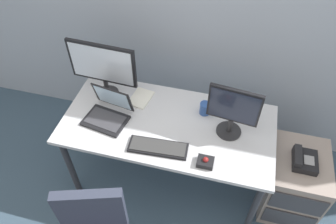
{
  "coord_description": "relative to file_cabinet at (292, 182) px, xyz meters",
  "views": [
    {
      "loc": [
        0.39,
        -1.51,
        2.54
      ],
      "look_at": [
        0.0,
        0.0,
        0.87
      ],
      "focal_mm": 34.25,
      "sensor_mm": 36.0,
      "label": 1
    }
  ],
  "objects": [
    {
      "name": "monitor_main",
      "position": [
        -1.56,
        0.15,
        0.74
      ],
      "size": [
        0.53,
        0.18,
        0.48
      ],
      "color": "#262628",
      "rests_on": "desk"
    },
    {
      "name": "monitor_side",
      "position": [
        -0.57,
        0.0,
        0.69
      ],
      "size": [
        0.36,
        0.18,
        0.41
      ],
      "color": "#262628",
      "rests_on": "desk"
    },
    {
      "name": "paper_notepad",
      "position": [
        -1.29,
        0.17,
        0.46
      ],
      "size": [
        0.18,
        0.23,
        0.01
      ],
      "primitive_type": "cube",
      "rotation": [
        0.0,
        0.0,
        -0.16
      ],
      "color": "white",
      "rests_on": "desk"
    },
    {
      "name": "coffee_mug",
      "position": [
        -0.77,
        0.14,
        0.51
      ],
      "size": [
        0.09,
        0.08,
        0.1
      ],
      "color": "#2A4C91",
      "rests_on": "desk"
    },
    {
      "name": "desk",
      "position": [
        -1.02,
        -0.03,
        0.38
      ],
      "size": [
        1.57,
        0.76,
        0.75
      ],
      "color": "silver",
      "rests_on": "ground"
    },
    {
      "name": "laptop",
      "position": [
        -1.46,
        -0.08,
        0.51
      ],
      "size": [
        0.35,
        0.32,
        0.23
      ],
      "color": "black",
      "rests_on": "desk"
    },
    {
      "name": "keyboard",
      "position": [
        -1.02,
        -0.27,
        0.47
      ],
      "size": [
        0.42,
        0.16,
        0.03
      ],
      "color": "black",
      "rests_on": "desk"
    },
    {
      "name": "ground_plane",
      "position": [
        -1.02,
        -0.03,
        -0.29
      ],
      "size": [
        8.0,
        8.0,
        0.0
      ],
      "primitive_type": "plane",
      "color": "#384C5E"
    },
    {
      "name": "file_cabinet",
      "position": [
        0.0,
        0.0,
        0.0
      ],
      "size": [
        0.42,
        0.53,
        0.59
      ],
      "color": "gray",
      "rests_on": "ground"
    },
    {
      "name": "desk_phone",
      "position": [
        -0.01,
        -0.02,
        0.33
      ],
      "size": [
        0.17,
        0.2,
        0.09
      ],
      "color": "black",
      "rests_on": "file_cabinet"
    },
    {
      "name": "trackball_mouse",
      "position": [
        -0.69,
        -0.31,
        0.48
      ],
      "size": [
        0.11,
        0.09,
        0.07
      ],
      "color": "black",
      "rests_on": "desk"
    }
  ]
}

